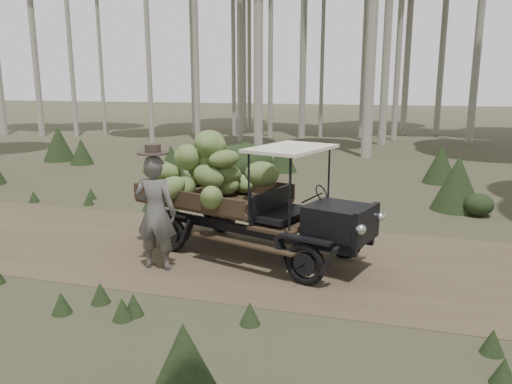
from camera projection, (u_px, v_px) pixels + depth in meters
The scene contains 5 objects.
ground at pixel (164, 247), 9.25m from camera, with size 120.00×120.00×0.00m, color #473D2B.
dirt_track at pixel (164, 246), 9.25m from camera, with size 70.00×4.00×0.01m, color brown.
banana_truck at pixel (227, 182), 8.88m from camera, with size 4.49×2.84×2.15m.
farmer at pixel (156, 211), 7.98m from camera, with size 0.70×0.52×2.04m.
undergrowth at pixel (236, 213), 9.49m from camera, with size 24.12×24.10×1.32m.
Camera 1 is at (4.09, -7.99, 3.00)m, focal length 35.00 mm.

